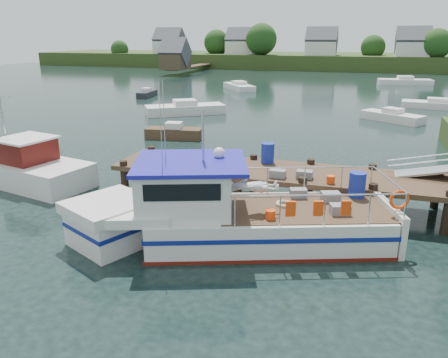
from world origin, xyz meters
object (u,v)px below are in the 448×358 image
(moored_a, at_px, (185,109))
(moored_b, at_px, (392,116))
(moored_d, at_px, (239,86))
(moored_e, at_px, (147,94))
(dock, at_px, (433,161))
(moored_far, at_px, (405,81))
(moored_c, at_px, (437,105))
(moored_rowboat, at_px, (174,132))
(work_boat, at_px, (16,166))
(lobster_boat, at_px, (227,215))

(moored_a, xyz_separation_m, moored_b, (17.29, 1.77, -0.06))
(moored_d, height_order, moored_e, moored_d)
(dock, distance_m, moored_far, 51.07)
(dock, xyz_separation_m, moored_c, (4.18, 28.98, -1.88))
(dock, relative_size, moored_e, 4.38)
(moored_b, bearing_deg, moored_rowboat, -143.19)
(moored_b, relative_size, moored_c, 0.78)
(moored_a, distance_m, moored_c, 23.93)
(moored_a, bearing_deg, work_boat, -105.77)
(moored_a, distance_m, moored_b, 17.38)
(moored_a, distance_m, moored_d, 19.41)
(moored_c, bearing_deg, moored_b, -101.30)
(lobster_boat, distance_m, work_boat, 11.94)
(moored_a, bearing_deg, dock, -61.28)
(moored_a, xyz_separation_m, moored_c, (21.69, 10.12, -0.10))
(work_boat, bearing_deg, dock, 15.06)
(dock, xyz_separation_m, work_boat, (-18.07, -0.86, -1.51))
(moored_a, distance_m, moored_e, 12.65)
(dock, bearing_deg, moored_b, 90.62)
(moored_b, bearing_deg, lobster_boat, -104.92)
(moored_rowboat, height_order, moored_b, moored_rowboat)
(dock, bearing_deg, work_boat, -177.26)
(moored_a, height_order, moored_e, moored_a)
(moored_rowboat, relative_size, moored_c, 0.61)
(dock, bearing_deg, moored_c, 81.79)
(dock, height_order, moored_far, dock)
(work_boat, xyz_separation_m, moored_c, (22.25, 29.85, -0.36))
(dock, bearing_deg, moored_far, 86.73)
(work_boat, relative_size, moored_b, 1.74)
(moored_a, bearing_deg, moored_b, -8.32)
(work_boat, distance_m, moored_b, 27.94)
(dock, bearing_deg, moored_rowboat, 146.33)
(lobster_boat, bearing_deg, work_boat, 144.49)
(lobster_boat, distance_m, moored_e, 37.76)
(work_boat, relative_size, moored_rowboat, 2.24)
(moored_rowboat, height_order, moored_c, moored_rowboat)
(moored_c, height_order, moored_e, moored_e)
(moored_rowboat, height_order, moored_far, moored_far)
(moored_far, distance_m, moored_d, 24.44)
(lobster_boat, height_order, moored_e, lobster_boat)
(moored_b, relative_size, moored_e, 1.33)
(moored_a, xyz_separation_m, moored_d, (-0.47, 19.40, -0.07))
(lobster_boat, relative_size, work_boat, 1.23)
(moored_a, relative_size, moored_b, 1.39)
(moored_rowboat, bearing_deg, moored_b, 58.75)
(dock, height_order, moored_a, dock)
(lobster_boat, xyz_separation_m, moored_far, (9.50, 55.11, -0.51))
(moored_c, relative_size, moored_d, 1.00)
(moored_far, bearing_deg, moored_d, -171.18)
(moored_far, bearing_deg, moored_rowboat, -135.42)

